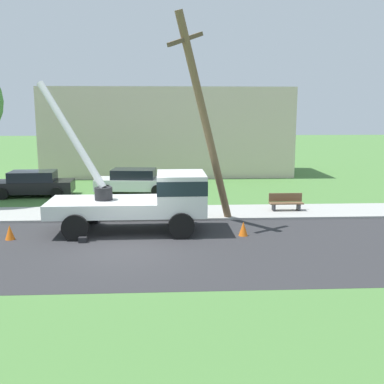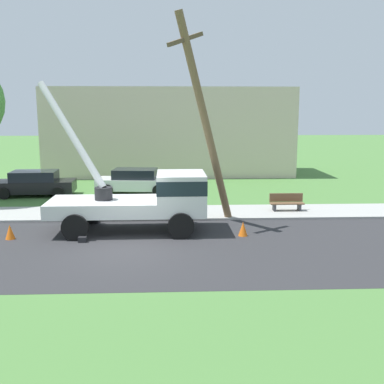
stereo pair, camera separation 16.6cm
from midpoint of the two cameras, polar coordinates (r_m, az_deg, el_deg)
ground_plane at (r=27.96m, az=-5.41°, el=0.29°), size 120.00×120.00×0.00m
road_asphalt at (r=16.30m, az=-7.52°, el=-7.02°), size 80.00×7.93×0.01m
sidewalk_strip at (r=21.49m, az=-6.28°, el=-2.63°), size 80.00×2.86×0.10m
utility_truck at (r=18.24m, az=-5.20°, el=-0.57°), size 6.79×3.20×5.98m
leaning_utility_pole at (r=18.92m, az=1.88°, el=9.02°), size 2.93×2.46×8.62m
traffic_cone_ahead at (r=17.78m, az=6.68°, el=-4.61°), size 0.36×0.36×0.56m
traffic_cone_behind at (r=18.52m, az=-21.62°, el=-4.67°), size 0.36×0.36×0.56m
parked_sedan_black at (r=27.24m, az=-18.94°, el=1.03°), size 4.49×2.17×1.42m
parked_sedan_white at (r=26.82m, az=-6.96°, el=1.37°), size 4.55×2.29×1.42m
park_bench at (r=22.11m, az=11.98°, el=-1.33°), size 1.60×0.45×0.90m
lowrise_building_backdrop at (r=34.81m, az=-2.65°, el=7.59°), size 18.00×6.00×6.40m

